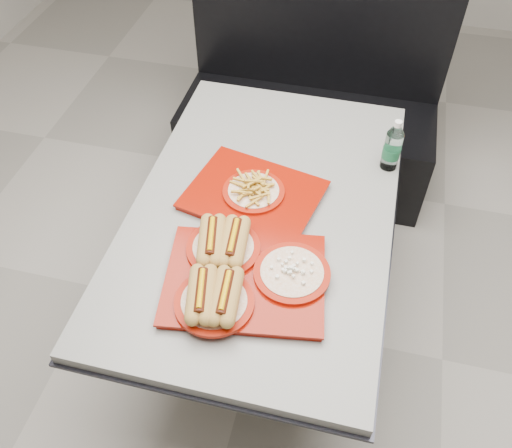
% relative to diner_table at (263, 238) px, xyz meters
% --- Properties ---
extents(ground, '(6.00, 6.00, 0.00)m').
position_rel_diner_table_xyz_m(ground, '(0.00, 0.00, -0.58)').
color(ground, '#A09A90').
rests_on(ground, ground).
extents(diner_table, '(0.92, 1.42, 0.75)m').
position_rel_diner_table_xyz_m(diner_table, '(0.00, 0.00, 0.00)').
color(diner_table, black).
rests_on(diner_table, ground).
extents(booth_bench, '(1.30, 0.57, 1.35)m').
position_rel_diner_table_xyz_m(booth_bench, '(0.00, 1.09, -0.18)').
color(booth_bench, black).
rests_on(booth_bench, ground).
extents(tray_near, '(0.54, 0.46, 0.11)m').
position_rel_diner_table_xyz_m(tray_near, '(-0.00, -0.33, 0.20)').
color(tray_near, '#840F03').
rests_on(tray_near, diner_table).
extents(tray_far, '(0.51, 0.44, 0.09)m').
position_rel_diner_table_xyz_m(tray_far, '(-0.04, 0.04, 0.19)').
color(tray_far, '#840F03').
rests_on(tray_far, diner_table).
extents(water_bottle, '(0.07, 0.07, 0.21)m').
position_rel_diner_table_xyz_m(water_bottle, '(0.41, 0.32, 0.26)').
color(water_bottle, silver).
rests_on(water_bottle, diner_table).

